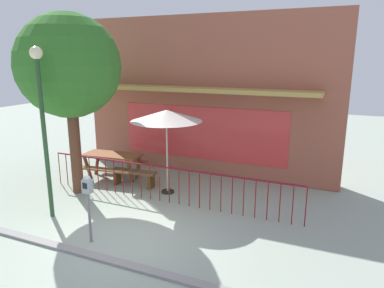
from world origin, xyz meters
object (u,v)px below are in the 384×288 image
(picnic_table_left, at_px, (113,159))
(street_lamp, at_px, (42,110))
(patio_umbrella, at_px, (166,116))
(street_tree, at_px, (69,67))
(patio_bench, at_px, (134,175))
(parking_meter_near, at_px, (88,191))

(picnic_table_left, relative_size, street_lamp, 0.49)
(patio_umbrella, relative_size, street_tree, 0.48)
(patio_umbrella, distance_m, patio_bench, 2.15)
(parking_meter_near, bearing_deg, patio_umbrella, 86.62)
(street_tree, bearing_deg, street_lamp, -71.48)
(patio_umbrella, xyz_separation_m, patio_bench, (-1.14, 0.05, -1.82))
(patio_umbrella, distance_m, parking_meter_near, 3.26)
(parking_meter_near, relative_size, street_lamp, 0.36)
(parking_meter_near, bearing_deg, street_lamp, 159.78)
(patio_bench, bearing_deg, street_tree, -139.61)
(parking_meter_near, distance_m, street_tree, 3.82)
(patio_umbrella, distance_m, street_lamp, 3.10)
(patio_bench, bearing_deg, patio_umbrella, -2.49)
(patio_bench, distance_m, street_tree, 3.49)
(picnic_table_left, height_order, street_lamp, street_lamp)
(patio_umbrella, relative_size, patio_bench, 1.65)
(street_tree, distance_m, street_lamp, 1.82)
(picnic_table_left, height_order, patio_umbrella, patio_umbrella)
(picnic_table_left, distance_m, street_tree, 3.18)
(street_tree, xyz_separation_m, street_lamp, (0.50, -1.50, -0.89))
(picnic_table_left, bearing_deg, patio_bench, -20.67)
(street_tree, bearing_deg, parking_meter_near, -44.41)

